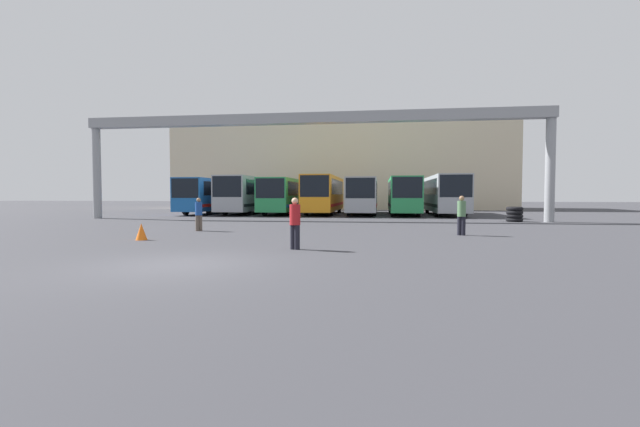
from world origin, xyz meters
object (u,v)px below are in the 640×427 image
(traffic_cone, at_px, (141,232))
(bus_slot_6, at_px, (445,193))
(pedestrian_near_right, at_px, (295,222))
(bus_slot_4, at_px, (363,194))
(pedestrian_near_left, at_px, (462,214))
(tire_stack, at_px, (515,214))
(bus_slot_3, at_px, (324,193))
(bus_slot_0, at_px, (211,194))
(bus_slot_2, at_px, (285,194))
(bus_slot_5, at_px, (403,194))
(pedestrian_mid_right, at_px, (199,213))
(bus_slot_1, at_px, (250,193))

(traffic_cone, bearing_deg, bus_slot_6, 57.25)
(pedestrian_near_right, relative_size, traffic_cone, 2.56)
(bus_slot_4, relative_size, pedestrian_near_left, 6.83)
(tire_stack, bearing_deg, traffic_cone, -142.15)
(bus_slot_3, relative_size, bus_slot_4, 1.01)
(bus_slot_0, bearing_deg, bus_slot_6, 0.37)
(bus_slot_2, bearing_deg, pedestrian_near_left, -57.84)
(pedestrian_near_right, bearing_deg, bus_slot_5, -77.80)
(bus_slot_2, bearing_deg, bus_slot_0, -179.16)
(bus_slot_2, height_order, tire_stack, bus_slot_2)
(bus_slot_5, relative_size, bus_slot_6, 0.98)
(pedestrian_near_right, bearing_deg, pedestrian_mid_right, -23.06)
(bus_slot_2, relative_size, pedestrian_near_right, 6.74)
(bus_slot_5, relative_size, pedestrian_near_right, 6.62)
(bus_slot_6, distance_m, pedestrian_near_right, 26.04)
(bus_slot_1, xyz_separation_m, tire_stack, (20.62, -9.44, -1.43))
(bus_slot_1, bearing_deg, bus_slot_5, -2.49)
(pedestrian_near_left, bearing_deg, bus_slot_6, -73.25)
(bus_slot_5, bearing_deg, bus_slot_4, 174.33)
(bus_slot_0, distance_m, traffic_cone, 23.54)
(bus_slot_1, xyz_separation_m, bus_slot_3, (7.01, -0.22, 0.01))
(bus_slot_0, relative_size, bus_slot_1, 0.90)
(bus_slot_5, bearing_deg, tire_stack, -53.21)
(bus_slot_0, bearing_deg, bus_slot_5, 0.00)
(bus_slot_0, distance_m, pedestrian_near_left, 26.79)
(pedestrian_near_right, xyz_separation_m, tire_stack, (11.31, 15.72, -0.39))
(pedestrian_mid_right, bearing_deg, pedestrian_near_right, -87.99)
(bus_slot_3, xyz_separation_m, tire_stack, (13.61, -9.22, -1.44))
(bus_slot_4, distance_m, pedestrian_near_right, 24.95)
(bus_slot_0, height_order, traffic_cone, bus_slot_0)
(pedestrian_near_left, bearing_deg, pedestrian_mid_right, 20.38)
(bus_slot_2, height_order, bus_slot_4, bus_slot_4)
(bus_slot_6, xyz_separation_m, tire_stack, (3.10, -8.97, -1.43))
(bus_slot_2, relative_size, pedestrian_mid_right, 6.98)
(pedestrian_near_right, distance_m, pedestrian_mid_right, 8.58)
(bus_slot_5, height_order, bus_slot_6, bus_slot_6)
(bus_slot_1, distance_m, bus_slot_4, 10.52)
(pedestrian_mid_right, xyz_separation_m, pedestrian_near_left, (12.10, -0.54, 0.06))
(bus_slot_6, height_order, pedestrian_mid_right, bus_slot_6)
(bus_slot_3, xyz_separation_m, bus_slot_5, (7.01, -0.39, -0.10))
(bus_slot_6, distance_m, pedestrian_near_left, 19.18)
(bus_slot_6, relative_size, pedestrian_mid_right, 7.02)
(bus_slot_0, height_order, pedestrian_near_right, bus_slot_0)
(bus_slot_1, relative_size, bus_slot_2, 1.09)
(bus_slot_1, relative_size, bus_slot_6, 1.08)
(bus_slot_5, relative_size, pedestrian_near_left, 6.42)
(bus_slot_6, distance_m, pedestrian_mid_right, 23.32)
(bus_slot_0, bearing_deg, pedestrian_mid_right, -69.52)
(bus_slot_6, distance_m, traffic_cone, 27.08)
(tire_stack, bearing_deg, bus_slot_0, 159.89)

